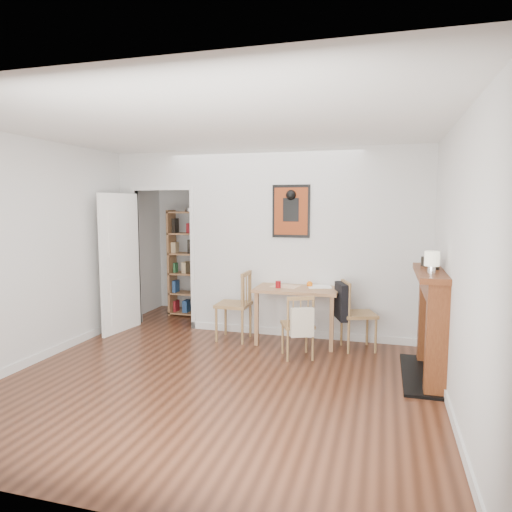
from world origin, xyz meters
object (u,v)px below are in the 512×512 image
(bookshelf, at_px, (191,264))
(fireplace, at_px, (433,321))
(dining_table, at_px, (298,294))
(mantel_lamp, at_px, (432,260))
(chair_left, at_px, (234,305))
(chair_right, at_px, (357,314))
(red_glass, at_px, (278,284))
(orange_fruit, at_px, (310,284))
(ceramic_jar_b, at_px, (425,261))
(chair_front, at_px, (298,325))
(notebook, at_px, (319,287))
(ceramic_jar_a, at_px, (434,263))

(bookshelf, xyz_separation_m, fireplace, (3.59, -1.85, -0.25))
(dining_table, distance_m, mantel_lamp, 2.04)
(chair_left, relative_size, chair_right, 1.07)
(red_glass, distance_m, orange_fruit, 0.42)
(chair_left, relative_size, mantel_lamp, 4.18)
(red_glass, bearing_deg, fireplace, -21.80)
(dining_table, relative_size, ceramic_jar_b, 10.36)
(chair_right, bearing_deg, chair_front, -142.35)
(red_glass, bearing_deg, orange_fruit, 22.56)
(dining_table, distance_m, notebook, 0.30)
(ceramic_jar_b, bearing_deg, fireplace, -75.69)
(fireplace, bearing_deg, bookshelf, 152.77)
(chair_front, distance_m, mantel_lamp, 1.78)
(chair_left, height_order, fireplace, fireplace)
(chair_right, height_order, orange_fruit, chair_right)
(chair_left, xyz_separation_m, bookshelf, (-1.12, 1.12, 0.39))
(red_glass, xyz_separation_m, ceramic_jar_b, (1.77, -0.43, 0.42))
(notebook, bearing_deg, dining_table, -162.42)
(chair_right, relative_size, chair_front, 1.14)
(orange_fruit, distance_m, notebook, 0.13)
(chair_right, xyz_separation_m, red_glass, (-1.03, -0.01, 0.33))
(chair_right, relative_size, mantel_lamp, 3.91)
(mantel_lamp, bearing_deg, ceramic_jar_a, 81.32)
(notebook, distance_m, ceramic_jar_b, 1.48)
(dining_table, distance_m, chair_left, 0.89)
(chair_right, bearing_deg, ceramic_jar_a, -40.71)
(dining_table, bearing_deg, ceramic_jar_b, -19.36)
(bookshelf, relative_size, red_glass, 18.80)
(chair_right, distance_m, mantel_lamp, 1.55)
(dining_table, height_order, orange_fruit, orange_fruit)
(red_glass, relative_size, notebook, 0.31)
(dining_table, height_order, ceramic_jar_a, ceramic_jar_a)
(chair_front, height_order, notebook, chair_front)
(ceramic_jar_b, bearing_deg, ceramic_jar_a, -74.86)
(chair_right, height_order, chair_front, chair_right)
(orange_fruit, xyz_separation_m, mantel_lamp, (1.40, -1.21, 0.51))
(chair_right, xyz_separation_m, ceramic_jar_b, (0.75, -0.44, 0.75))
(dining_table, bearing_deg, orange_fruit, 19.86)
(red_glass, distance_m, mantel_lamp, 2.14)
(chair_left, bearing_deg, dining_table, 7.90)
(dining_table, bearing_deg, chair_front, -78.99)
(chair_right, bearing_deg, dining_table, 172.93)
(chair_front, relative_size, ceramic_jar_a, 5.88)
(fireplace, bearing_deg, ceramic_jar_b, 104.31)
(fireplace, distance_m, ceramic_jar_b, 0.68)
(bookshelf, distance_m, orange_fruit, 2.33)
(chair_left, bearing_deg, fireplace, -16.45)
(orange_fruit, bearing_deg, bookshelf, 156.10)
(chair_right, xyz_separation_m, ceramic_jar_a, (0.82, -0.70, 0.77))
(notebook, bearing_deg, ceramic_jar_b, -26.46)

